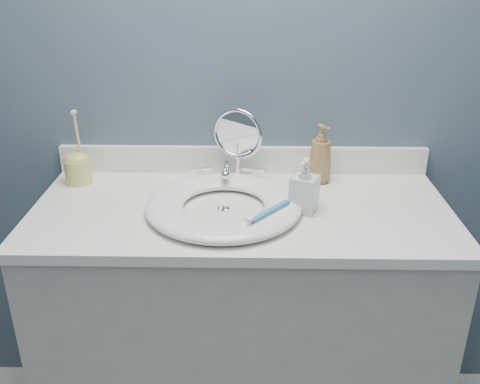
{
  "coord_description": "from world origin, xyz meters",
  "views": [
    {
      "loc": [
        0.02,
        -0.43,
        1.57
      ],
      "look_at": [
        -0.0,
        0.94,
        0.94
      ],
      "focal_mm": 40.0,
      "sensor_mm": 36.0,
      "label": 1
    }
  ],
  "objects_px": {
    "makeup_mirror": "(238,142)",
    "toothbrush_holder": "(78,167)",
    "soap_bottle_clear": "(304,185)",
    "soap_bottle_amber": "(321,154)"
  },
  "relations": [
    {
      "from": "makeup_mirror",
      "to": "toothbrush_holder",
      "type": "height_order",
      "value": "makeup_mirror"
    },
    {
      "from": "soap_bottle_clear",
      "to": "soap_bottle_amber",
      "type": "bearing_deg",
      "value": 95.07
    },
    {
      "from": "soap_bottle_amber",
      "to": "toothbrush_holder",
      "type": "relative_size",
      "value": 0.8
    },
    {
      "from": "makeup_mirror",
      "to": "soap_bottle_amber",
      "type": "distance_m",
      "value": 0.27
    },
    {
      "from": "soap_bottle_clear",
      "to": "toothbrush_holder",
      "type": "distance_m",
      "value": 0.73
    },
    {
      "from": "makeup_mirror",
      "to": "soap_bottle_clear",
      "type": "distance_m",
      "value": 0.29
    },
    {
      "from": "soap_bottle_clear",
      "to": "toothbrush_holder",
      "type": "xyz_separation_m",
      "value": [
        -0.7,
        0.19,
        -0.02
      ]
    },
    {
      "from": "soap_bottle_amber",
      "to": "toothbrush_holder",
      "type": "bearing_deg",
      "value": 151.93
    },
    {
      "from": "soap_bottle_amber",
      "to": "toothbrush_holder",
      "type": "distance_m",
      "value": 0.77
    },
    {
      "from": "soap_bottle_amber",
      "to": "soap_bottle_clear",
      "type": "height_order",
      "value": "soap_bottle_amber"
    }
  ]
}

